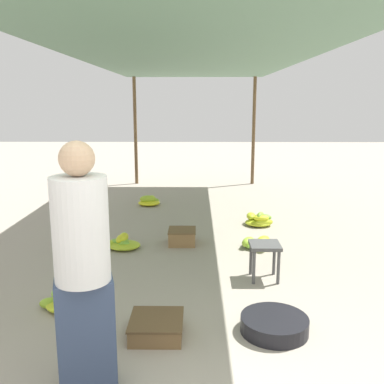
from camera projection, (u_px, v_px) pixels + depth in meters
The scene contains 13 objects.
canopy_post_back_left at pixel (135, 131), 10.42m from camera, with size 0.08×0.08×2.59m, color brown.
canopy_post_back_right at pixel (254, 131), 10.39m from camera, with size 0.08×0.08×2.59m, color brown.
canopy_tarp at pixel (193, 58), 6.08m from camera, with size 3.28×8.68×0.04m, color #567A60.
vendor_foreground at pixel (83, 267), 2.85m from camera, with size 0.46×0.46×1.75m.
stool at pixel (265, 251), 4.84m from camera, with size 0.34×0.34×0.43m.
basin_black at pixel (274, 325), 3.76m from camera, with size 0.60×0.60×0.14m.
banana_pile_left_0 at pixel (69, 302), 4.16m from camera, with size 0.55×0.37×0.26m.
banana_pile_left_1 at pixel (121, 243), 5.91m from camera, with size 0.54×0.39×0.22m.
banana_pile_left_2 at pixel (149, 201), 8.44m from camera, with size 0.43×0.48×0.20m.
banana_pile_right_0 at pixel (257, 243), 5.92m from camera, with size 0.47×0.44×0.17m.
banana_pile_right_1 at pixel (260, 220), 6.99m from camera, with size 0.47×0.45×0.24m.
crate_near at pixel (182, 237), 6.10m from camera, with size 0.39×0.39×0.21m.
crate_mid at pixel (157, 327), 3.70m from camera, with size 0.46×0.46×0.16m.
Camera 1 is at (0.06, -1.90, 1.98)m, focal length 40.00 mm.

